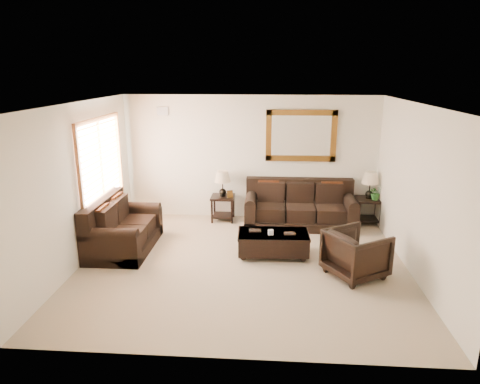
# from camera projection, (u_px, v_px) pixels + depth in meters

# --- Properties ---
(room) EXTENTS (5.51, 5.01, 2.71)m
(room) POSITION_uv_depth(u_px,v_px,m) (243.00, 188.00, 6.95)
(room) COLOR gray
(room) RESTS_ON ground
(window) EXTENTS (0.07, 1.96, 1.66)m
(window) POSITION_uv_depth(u_px,v_px,m) (102.00, 162.00, 7.94)
(window) COLOR white
(window) RESTS_ON room
(mirror) EXTENTS (1.50, 0.06, 1.10)m
(mirror) POSITION_uv_depth(u_px,v_px,m) (301.00, 136.00, 9.10)
(mirror) COLOR #503010
(mirror) RESTS_ON room
(air_vent) EXTENTS (0.25, 0.02, 0.18)m
(air_vent) POSITION_uv_depth(u_px,v_px,m) (163.00, 111.00, 9.18)
(air_vent) COLOR #999999
(air_vent) RESTS_ON room
(sofa) EXTENTS (2.31, 1.00, 0.94)m
(sofa) POSITION_uv_depth(u_px,v_px,m) (300.00, 209.00, 9.11)
(sofa) COLOR black
(sofa) RESTS_ON room
(loveseat) EXTENTS (1.01, 1.70, 0.95)m
(loveseat) POSITION_uv_depth(u_px,v_px,m) (121.00, 231.00, 7.86)
(loveseat) COLOR black
(loveseat) RESTS_ON room
(end_table_left) EXTENTS (0.50, 0.50, 1.11)m
(end_table_left) POSITION_uv_depth(u_px,v_px,m) (223.00, 188.00, 9.27)
(end_table_left) COLOR black
(end_table_left) RESTS_ON room
(end_table_right) EXTENTS (0.52, 0.52, 1.15)m
(end_table_right) POSITION_uv_depth(u_px,v_px,m) (369.00, 190.00, 9.05)
(end_table_right) COLOR black
(end_table_right) RESTS_ON room
(coffee_table) EXTENTS (1.27, 0.72, 0.53)m
(coffee_table) POSITION_uv_depth(u_px,v_px,m) (273.00, 241.00, 7.60)
(coffee_table) COLOR black
(coffee_table) RESTS_ON room
(armchair) EXTENTS (1.08, 1.10, 0.84)m
(armchair) POSITION_uv_depth(u_px,v_px,m) (356.00, 251.00, 6.80)
(armchair) COLOR black
(armchair) RESTS_ON floor
(potted_plant) EXTENTS (0.33, 0.35, 0.24)m
(potted_plant) POSITION_uv_depth(u_px,v_px,m) (376.00, 194.00, 8.96)
(potted_plant) COLOR #275A1E
(potted_plant) RESTS_ON end_table_right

